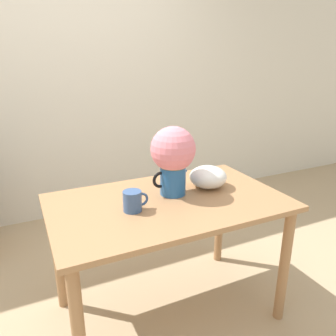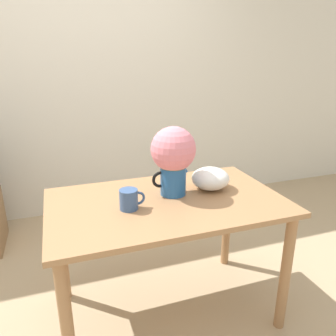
{
  "view_description": "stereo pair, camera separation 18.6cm",
  "coord_description": "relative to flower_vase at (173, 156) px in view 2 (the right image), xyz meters",
  "views": [
    {
      "loc": [
        -0.48,
        -1.59,
        1.54
      ],
      "look_at": [
        0.27,
        0.01,
        0.94
      ],
      "focal_mm": 35.0,
      "sensor_mm": 36.0,
      "label": 1
    },
    {
      "loc": [
        -0.31,
        -1.66,
        1.54
      ],
      "look_at": [
        0.27,
        0.01,
        0.94
      ],
      "focal_mm": 35.0,
      "sensor_mm": 36.0,
      "label": 2
    }
  ],
  "objects": [
    {
      "name": "wall_back",
      "position": [
        -0.3,
        1.62,
        0.29
      ],
      "size": [
        8.0,
        0.05,
        2.6
      ],
      "color": "silver",
      "rests_on": "ground_plane"
    },
    {
      "name": "ground_plane",
      "position": [
        -0.3,
        -0.01,
        -1.01
      ],
      "size": [
        12.0,
        12.0,
        0.0
      ],
      "primitive_type": "plane",
      "color": "tan"
    },
    {
      "name": "coffee_mug",
      "position": [
        -0.29,
        -0.11,
        -0.18
      ],
      "size": [
        0.14,
        0.1,
        0.11
      ],
      "color": "#385689",
      "rests_on": "table"
    },
    {
      "name": "flower_vase",
      "position": [
        0.0,
        0.0,
        0.0
      ],
      "size": [
        0.26,
        0.26,
        0.4
      ],
      "color": "#235B9E",
      "rests_on": "table"
    },
    {
      "name": "table",
      "position": [
        -0.06,
        -0.07,
        -0.35
      ],
      "size": [
        1.31,
        0.8,
        0.77
      ],
      "color": "#A3754C",
      "rests_on": "ground_plane"
    },
    {
      "name": "white_bowl",
      "position": [
        0.24,
        0.0,
        -0.17
      ],
      "size": [
        0.23,
        0.23,
        0.13
      ],
      "color": "white",
      "rests_on": "table"
    }
  ]
}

